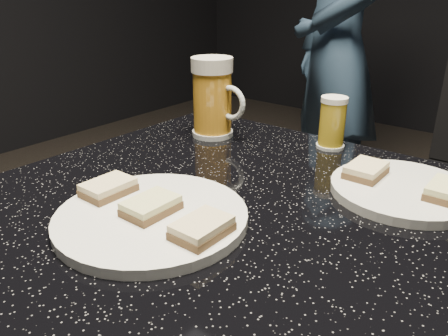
{
  "coord_description": "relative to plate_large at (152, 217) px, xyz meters",
  "views": [
    {
      "loc": [
        0.35,
        -0.44,
        1.04
      ],
      "look_at": [
        0.0,
        0.0,
        0.8
      ],
      "focal_mm": 35.0,
      "sensor_mm": 36.0,
      "label": 1
    }
  ],
  "objects": [
    {
      "name": "patron",
      "position": [
        -0.41,
        1.42,
        0.02
      ],
      "size": [
        0.67,
        0.67,
        1.56
      ],
      "primitive_type": "imported",
      "rotation": [
        0.0,
        0.0,
        -0.79
      ],
      "color": "#20344F",
      "rests_on": "floor"
    },
    {
      "name": "beer_tumbler",
      "position": [
        0.05,
        0.41,
        0.04
      ],
      "size": [
        0.05,
        0.05,
        0.1
      ],
      "color": "silver",
      "rests_on": "table"
    },
    {
      "name": "beer_mug",
      "position": [
        -0.17,
        0.32,
        0.07
      ],
      "size": [
        0.12,
        0.08,
        0.16
      ],
      "color": "silver",
      "rests_on": "table"
    },
    {
      "name": "canapes_on_plate_large",
      "position": [
        0.0,
        0.0,
        0.02
      ],
      "size": [
        0.23,
        0.07,
        0.02
      ],
      "color": "#4C3521",
      "rests_on": "plate_large"
    },
    {
      "name": "table",
      "position": [
        0.03,
        0.11,
        -0.25
      ],
      "size": [
        0.7,
        0.7,
        0.75
      ],
      "color": "black",
      "rests_on": "floor"
    },
    {
      "name": "plate_small",
      "position": [
        0.23,
        0.29,
        0.0
      ],
      "size": [
        0.21,
        0.21,
        0.01
      ],
      "primitive_type": "cylinder",
      "color": "silver",
      "rests_on": "table"
    },
    {
      "name": "canapes_on_plate_small",
      "position": [
        0.23,
        0.29,
        0.02
      ],
      "size": [
        0.17,
        0.07,
        0.02
      ],
      "color": "#4C3521",
      "rests_on": "plate_small"
    },
    {
      "name": "plate_large",
      "position": [
        0.0,
        0.0,
        0.0
      ],
      "size": [
        0.25,
        0.25,
        0.01
      ],
      "primitive_type": "cylinder",
      "color": "white",
      "rests_on": "table"
    }
  ]
}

